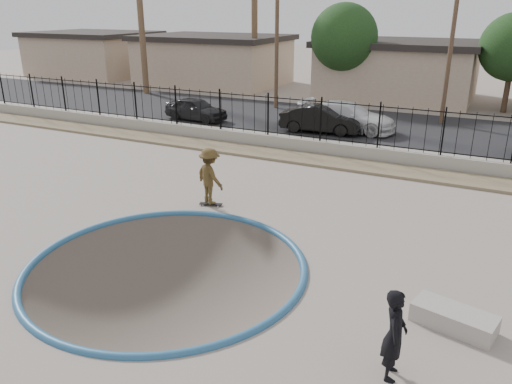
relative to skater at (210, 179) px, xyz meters
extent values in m
cube|color=gray|center=(1.14, 9.00, -2.01)|extent=(120.00, 120.00, 2.20)
torus|color=#285B83|center=(1.14, -4.00, -0.91)|extent=(7.04, 7.04, 0.20)
cube|color=#8A7B5A|center=(1.14, 6.20, -0.86)|extent=(42.00, 1.60, 0.11)
cube|color=#9B9488|center=(1.14, 7.30, -0.61)|extent=(42.00, 0.45, 0.60)
cube|color=black|center=(1.14, 7.30, -0.19)|extent=(40.00, 0.04, 0.03)
cube|color=black|center=(1.14, 7.30, 1.39)|extent=(40.00, 0.04, 0.04)
cube|color=black|center=(1.14, 14.00, -0.89)|extent=(90.00, 8.00, 0.04)
cube|color=tan|center=(-26.86, 23.50, 0.84)|extent=(10.00, 8.00, 3.50)
cube|color=black|center=(-26.86, 23.50, 2.79)|extent=(10.60, 8.60, 0.40)
cube|color=tan|center=(-13.86, 23.50, 0.84)|extent=(11.00, 8.00, 3.50)
cube|color=black|center=(-13.86, 23.50, 2.79)|extent=(11.60, 8.60, 0.40)
cube|color=tan|center=(1.14, 23.50, 0.84)|extent=(10.00, 8.00, 3.50)
cube|color=black|center=(1.14, 23.50, 2.79)|extent=(10.60, 8.60, 0.40)
cylinder|color=brown|center=(-15.86, 17.00, 4.59)|extent=(0.44, 0.44, 11.00)
cylinder|color=brown|center=(-8.86, 21.00, 3.59)|extent=(0.44, 0.44, 9.00)
cylinder|color=#473323|center=(-4.86, 16.00, 3.59)|extent=(0.24, 0.24, 9.00)
cylinder|color=#473323|center=(5.14, 16.00, 3.84)|extent=(0.24, 0.24, 9.50)
cylinder|color=#473323|center=(-1.86, 20.00, 0.59)|extent=(0.34, 0.34, 3.00)
sphere|color=#143311|center=(-1.86, 20.00, 3.29)|extent=(4.32, 4.32, 4.32)
cylinder|color=#473323|center=(8.14, 21.00, 0.46)|extent=(0.34, 0.34, 2.75)
imported|color=brown|center=(0.00, 0.00, 0.00)|extent=(1.35, 1.09, 1.82)
cube|color=black|center=(0.00, 0.00, -0.86)|extent=(0.77, 0.40, 0.02)
cylinder|color=silver|center=(-0.22, -0.14, -0.89)|extent=(0.05, 0.04, 0.05)
cylinder|color=silver|center=(-0.26, -0.01, -0.89)|extent=(0.05, 0.04, 0.05)
cylinder|color=silver|center=(0.26, 0.01, -0.89)|extent=(0.05, 0.04, 0.05)
cylinder|color=silver|center=(0.22, 0.14, -0.89)|extent=(0.05, 0.04, 0.05)
imported|color=black|center=(6.97, -5.44, -0.06)|extent=(0.49, 0.67, 1.70)
cube|color=#A2998F|center=(7.80, -3.46, -0.71)|extent=(1.72, 1.05, 0.40)
imported|color=black|center=(-7.41, 10.68, -0.25)|extent=(3.82, 1.84, 1.26)
imported|color=black|center=(-0.11, 11.00, -0.20)|extent=(4.21, 1.78, 1.35)
imported|color=silver|center=(0.98, 12.00, -0.15)|extent=(5.10, 2.34, 1.44)
camera|label=1|loc=(8.00, -12.85, 5.19)|focal=35.00mm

